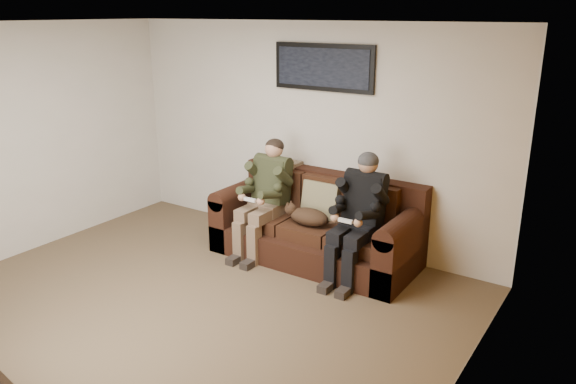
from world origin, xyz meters
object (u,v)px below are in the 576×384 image
Objects in this scene: person_right at (359,209)px; cat at (308,216)px; sofa at (319,228)px; person_left at (266,191)px; framed_poster at (323,67)px.

cat is (-0.61, -0.03, -0.19)m from person_right.
person_left is (-0.59, -0.19, 0.39)m from sofa.
sofa is 1.83× the size of framed_poster.
person_right is at bearing -17.99° from sofa.
framed_poster is at bearing 107.06° from cat.
sofa is at bearing 162.01° from person_right.
person_left is at bearing 177.11° from cat.
person_left is 1.05× the size of framed_poster.
sofa is 0.30m from cat.
framed_poster is at bearing 143.94° from person_right.
person_left is at bearing -124.16° from framed_poster.
person_left is 0.99× the size of person_right.
cat is (-0.01, -0.22, 0.20)m from sofa.
framed_poster reaches higher than cat.
sofa is 0.74m from person_right.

